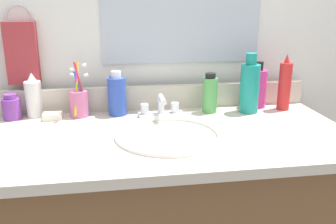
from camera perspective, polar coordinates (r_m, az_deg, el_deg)
The scene contains 16 objects.
countertop at distance 1.18m, azimuth 0.05°, elevation -3.95°, with size 1.16×0.57×0.03m, color beige.
backsplash at distance 1.42m, azimuth -1.64°, elevation 2.31°, with size 1.16×0.02×0.09m, color beige.
back_wall at distance 1.55m, azimuth -1.85°, elevation -5.38°, with size 2.26×0.04×1.30m, color silver.
towel_ring at distance 1.43m, azimuth -21.95°, elevation 13.25°, with size 0.10×0.10×0.01m, color silver.
hand_towel at distance 1.43m, azimuth -21.56°, elevation 8.41°, with size 0.11×0.04×0.22m, color #A53338.
sink_basin at distance 1.16m, azimuth 0.07°, elevation -5.07°, with size 0.34×0.34×0.11m.
faucet at distance 1.32m, azimuth -1.22°, elevation 0.43°, with size 0.16×0.10×0.08m.
bottle_toner_green at distance 1.37m, azimuth 6.46°, elevation 2.77°, with size 0.05×0.05×0.15m.
bottle_soap_pink at distance 1.47m, azimuth 13.61°, elevation 3.67°, with size 0.07×0.07×0.18m.
bottle_cream_purple at distance 1.40m, azimuth -22.94°, elevation 0.60°, with size 0.06×0.06×0.09m.
bottle_shampoo_blue at distance 1.35m, azimuth -7.86°, elevation 2.56°, with size 0.07×0.07×0.16m.
bottle_spray_red at distance 1.46m, azimuth 17.50°, elevation 3.93°, with size 0.05×0.05×0.21m.
bottle_lotion_white at distance 1.40m, azimuth -19.96°, elevation 2.14°, with size 0.06×0.06×0.16m.
bottle_mouthwash_teal at distance 1.39m, azimuth 12.44°, elevation 3.83°, with size 0.07×0.07×0.22m.
cup_pink at distance 1.36m, azimuth -13.56°, elevation 1.54°, with size 0.07×0.08×0.20m.
soap_bar at distance 1.36m, azimuth -17.34°, elevation -0.63°, with size 0.06×0.04×0.02m, color white.
Camera 1 is at (-0.17, -1.08, 1.25)m, focal length 39.62 mm.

